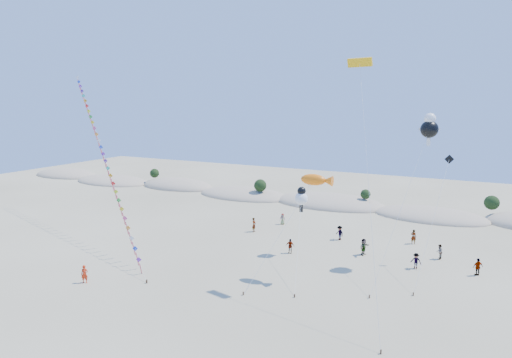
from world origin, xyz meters
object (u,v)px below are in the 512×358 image
object	(u,v)px
parafoil_kite	(360,67)
kite_train	(101,149)
fish_kite	(317,180)
flyer_foreground	(85,274)

from	to	relation	value
parafoil_kite	kite_train	bearing A→B (deg)	176.13
fish_kite	kite_train	bearing A→B (deg)	175.53
kite_train	flyer_foreground	xyz separation A→B (m)	(10.94, -13.35, -10.06)
kite_train	flyer_foreground	size ratio (longest dim) A/B	18.08
kite_train	fish_kite	size ratio (longest dim) A/B	3.06
flyer_foreground	fish_kite	bearing A→B (deg)	-2.84
fish_kite	parafoil_kite	bearing A→B (deg)	1.05
parafoil_kite	flyer_foreground	bearing A→B (deg)	-153.82
kite_train	parafoil_kite	bearing A→B (deg)	-3.87
flyer_foreground	kite_train	bearing A→B (deg)	96.25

